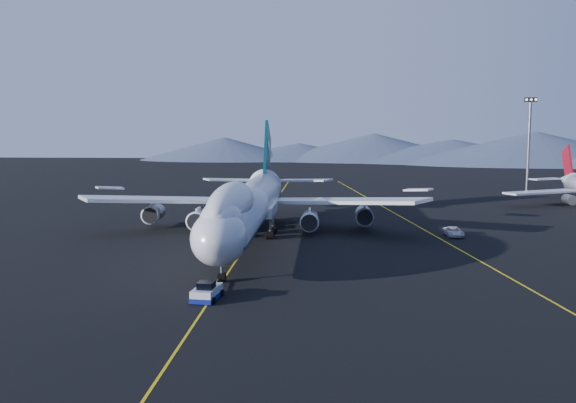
# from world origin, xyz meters

# --- Properties ---
(ground) EXTENTS (500.00, 500.00, 0.00)m
(ground) POSITION_xyz_m (0.00, 0.00, 0.00)
(ground) COLOR black
(ground) RESTS_ON ground
(taxiway_line_main) EXTENTS (0.25, 220.00, 0.01)m
(taxiway_line_main) POSITION_xyz_m (0.00, 0.00, 0.01)
(taxiway_line_main) COLOR yellow
(taxiway_line_main) RESTS_ON ground
(taxiway_line_side) EXTENTS (28.08, 198.09, 0.01)m
(taxiway_line_side) POSITION_xyz_m (30.00, 10.00, 0.01)
(taxiway_line_side) COLOR yellow
(taxiway_line_side) RESTS_ON ground
(boeing_747) EXTENTS (59.62, 72.43, 19.37)m
(boeing_747) POSITION_xyz_m (0.00, 0.03, 5.81)
(boeing_747) COLOR silver
(boeing_747) RESTS_ON ground
(pushback_tug) EXTENTS (3.21, 5.02, 2.07)m
(pushback_tug) POSITION_xyz_m (-0.38, -34.16, 0.65)
(pushback_tug) COLOR silver
(pushback_tug) RESTS_ON ground
(service_van) EXTENTS (2.72, 5.69, 1.57)m
(service_van) POSITION_xyz_m (33.47, 6.63, 0.78)
(service_van) COLOR silver
(service_van) RESTS_ON ground
(floodlight_mast) EXTENTS (3.15, 2.36, 25.49)m
(floodlight_mast) POSITION_xyz_m (65.55, 73.09, 12.92)
(floodlight_mast) COLOR black
(floodlight_mast) RESTS_ON ground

